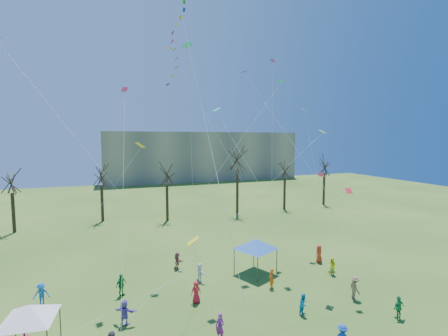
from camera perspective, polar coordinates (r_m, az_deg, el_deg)
name	(u,v)px	position (r m, az deg, el deg)	size (l,w,h in m)	color
distant_building	(202,156)	(100.03, -3.97, 2.21)	(60.00, 14.00, 15.00)	gray
bare_tree_row	(181,174)	(50.56, -7.86, -1.18)	(68.50, 9.22, 12.16)	black
big_box_kite	(180,40)	(22.60, -7.99, 22.10)	(1.89, 6.10, 23.60)	red
canopy_tent_white	(29,312)	(23.56, -32.08, -21.45)	(4.00, 4.00, 3.02)	#3F3F44
canopy_tent_blue	(256,244)	(30.92, 5.81, -13.63)	(4.08, 4.08, 3.35)	#3F3F44
festival_crowd	(202,302)	(25.05, -4.02, -23.29)	(26.68, 16.93, 1.86)	red
small_kites_aloft	(219,127)	(26.93, -0.96, 7.57)	(31.09, 17.06, 32.30)	#F9A70D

